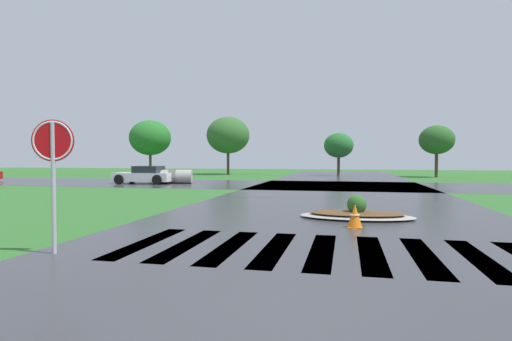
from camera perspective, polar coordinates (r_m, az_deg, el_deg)
The scene contains 9 objects.
asphalt_roadway at distance 13.91m, azimuth 10.56°, elevation -5.51°, with size 10.56×80.00×0.01m, color #35353A.
asphalt_cross_road at distance 26.62m, azimuth 11.45°, elevation -2.05°, with size 90.00×9.51×0.01m, color #35353A.
crosswalk_stripes at distance 7.99m, azimuth 9.13°, elevation -10.93°, with size 7.65×3.19×0.01m.
stop_sign at distance 8.32m, azimuth -26.35°, elevation 2.01°, with size 0.74×0.24×2.45m.
median_island at distance 12.34m, azimuth 13.81°, elevation -5.82°, with size 3.29×1.62×0.68m.
car_white_sedan at distance 29.05m, azimuth -15.15°, elevation -0.66°, with size 4.04×2.17×1.21m.
drainage_pipe_stack at distance 28.69m, azimuth -11.50°, elevation -0.85°, with size 2.78×1.52×0.94m.
traffic_cone at distance 10.64m, azimuth 13.56°, elevation -6.22°, with size 0.38×0.38×0.60m.
background_treeline at distance 42.13m, azimuth 1.31°, elevation 4.52°, with size 43.07×5.79×6.08m.
Camera 1 is at (0.44, -3.79, 1.76)m, focal length 28.82 mm.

